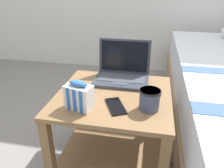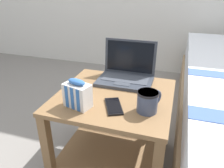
# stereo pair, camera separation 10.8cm
# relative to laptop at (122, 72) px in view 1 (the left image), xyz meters

# --- Properties ---
(ground_plane) EXTENTS (8.00, 8.00, 0.00)m
(ground_plane) POSITION_rel_laptop_xyz_m (-0.01, -0.20, -0.52)
(ground_plane) COLOR gray
(bedside_table) EXTENTS (0.60, 0.57, 0.48)m
(bedside_table) POSITION_rel_laptop_xyz_m (-0.01, -0.20, -0.21)
(bedside_table) COLOR olive
(bedside_table) RESTS_ON ground_plane
(laptop) EXTENTS (0.32, 0.24, 0.23)m
(laptop) POSITION_rel_laptop_xyz_m (0.00, 0.00, 0.00)
(laptop) COLOR #333842
(laptop) RESTS_ON bedside_table
(mug_front_left) EXTENTS (0.10, 0.13, 0.10)m
(mug_front_left) POSITION_rel_laptop_xyz_m (0.18, -0.30, 0.01)
(mug_front_left) COLOR #3F4C6B
(mug_front_left) RESTS_ON bedside_table
(snack_bag) EXTENTS (0.14, 0.10, 0.14)m
(snack_bag) POSITION_rel_laptop_xyz_m (-0.14, -0.36, 0.02)
(snack_bag) COLOR white
(snack_bag) RESTS_ON bedside_table
(cell_phone) EXTENTS (0.13, 0.17, 0.01)m
(cell_phone) POSITION_rel_laptop_xyz_m (0.02, -0.32, -0.04)
(cell_phone) COLOR black
(cell_phone) RESTS_ON bedside_table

